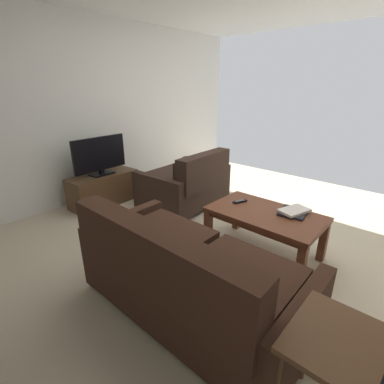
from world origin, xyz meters
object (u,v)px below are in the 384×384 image
end_table (343,362)px  book_stack (293,211)px  loveseat_near (187,183)px  sofa_main (185,276)px  tv_remote (240,201)px  tv_stand (104,189)px  flat_tv (100,155)px  coffee_table (265,219)px

end_table → book_stack: size_ratio=1.82×
loveseat_near → end_table: loveseat_near is taller
sofa_main → tv_remote: size_ratio=10.33×
tv_stand → flat_tv: flat_tv is taller
flat_tv → book_stack: 2.64m
sofa_main → tv_stand: size_ratio=1.73×
flat_tv → book_stack: size_ratio=2.39×
book_stack → tv_stand: bearing=11.4°
tv_stand → book_stack: bearing=-168.6°
coffee_table → end_table: 1.63m
sofa_main → tv_remote: 1.24m
tv_stand → tv_remote: (-2.04, -0.41, 0.25)m
flat_tv → loveseat_near: bearing=-142.2°
flat_tv → sofa_main: bearing=161.7°
end_table → book_stack: end_table is taller
loveseat_near → book_stack: 1.64m
loveseat_near → tv_remote: loveseat_near is taller
loveseat_near → tv_stand: 1.22m
loveseat_near → flat_tv: bearing=37.8°
sofa_main → coffee_table: 1.15m
coffee_table → book_stack: book_stack is taller
loveseat_near → flat_tv: (0.96, 0.74, 0.38)m
sofa_main → coffee_table: bearing=-90.5°
loveseat_near → book_stack: loveseat_near is taller
loveseat_near → end_table: 2.95m
loveseat_near → tv_remote: bearing=162.9°
book_stack → end_table: bearing=120.4°
coffee_table → end_table: end_table is taller
tv_stand → book_stack: 2.65m
coffee_table → book_stack: 0.28m
sofa_main → end_table: size_ratio=2.80×
book_stack → tv_remote: bearing=11.8°
coffee_table → tv_stand: coffee_table is taller
loveseat_near → tv_stand: loveseat_near is taller
tv_remote → flat_tv: bearing=11.4°
loveseat_near → coffee_table: (-1.41, 0.38, 0.05)m
sofa_main → tv_remote: bearing=-75.1°
coffee_table → flat_tv: flat_tv is taller
end_table → tv_stand: (3.41, -0.88, -0.28)m
sofa_main → tv_remote: sofa_main is taller
tv_stand → flat_tv: bearing=115.5°
coffee_table → book_stack: (-0.21, -0.16, 0.09)m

